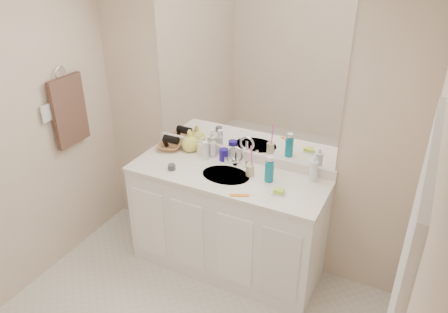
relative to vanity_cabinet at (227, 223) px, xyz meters
name	(u,v)px	position (x,y,z in m)	size (l,w,h in m)	color
wall_back	(243,122)	(0.00, 0.28, 0.77)	(2.60, 0.02, 2.40)	beige
wall_right	(400,289)	(1.30, -1.02, 0.77)	(0.02, 2.60, 2.40)	beige
vanity_cabinet	(227,223)	(0.00, 0.00, 0.00)	(1.50, 0.55, 0.85)	white
countertop	(227,175)	(0.00, 0.00, 0.44)	(1.52, 0.57, 0.03)	white
backsplash	(241,155)	(0.00, 0.26, 0.50)	(1.52, 0.03, 0.08)	white
sink_basin	(226,176)	(0.00, -0.02, 0.44)	(0.37, 0.37, 0.02)	#B4AA9D
faucet	(236,158)	(0.00, 0.16, 0.51)	(0.02, 0.02, 0.11)	silver
mirror	(244,76)	(0.00, 0.27, 1.14)	(1.48, 0.01, 1.20)	white
blue_mug	(224,155)	(-0.12, 0.18, 0.50)	(0.07, 0.07, 0.10)	navy
tan_cup	(250,170)	(0.16, 0.05, 0.50)	(0.06, 0.06, 0.08)	#BEB286
toothbrush	(252,158)	(0.17, 0.05, 0.60)	(0.01, 0.01, 0.21)	#FF43B1
mouthwash_bottle	(269,172)	(0.32, 0.04, 0.53)	(0.07, 0.07, 0.15)	#0B748B
clear_pump_bottle	(313,171)	(0.60, 0.19, 0.53)	(0.06, 0.06, 0.16)	white
soap_dish	(279,193)	(0.44, -0.09, 0.46)	(0.09, 0.07, 0.01)	white
green_soap	(279,191)	(0.44, -0.09, 0.48)	(0.07, 0.05, 0.03)	#B6DD35
orange_comb	(239,195)	(0.21, -0.23, 0.46)	(0.14, 0.03, 0.01)	orange
dark_jar	(172,167)	(-0.41, -0.13, 0.48)	(0.06, 0.06, 0.04)	#3D3C44
extra_white_bottle	(206,151)	(-0.26, 0.13, 0.53)	(0.05, 0.05, 0.15)	white
soap_bottle_white	(213,147)	(-0.23, 0.21, 0.54)	(0.06, 0.07, 0.17)	silver
soap_bottle_cream	(203,146)	(-0.31, 0.19, 0.53)	(0.07, 0.07, 0.16)	#FBECCC
soap_bottle_yellow	(190,141)	(-0.44, 0.21, 0.55)	(0.14, 0.14, 0.19)	#E4DD58
wicker_basket	(170,146)	(-0.61, 0.16, 0.48)	(0.20, 0.20, 0.05)	#A56D42
hair_dryer	(171,140)	(-0.59, 0.16, 0.54)	(0.06, 0.06, 0.13)	black
towel_ring	(61,73)	(-1.27, -0.25, 1.12)	(0.11, 0.11, 0.01)	silver
hand_towel	(69,111)	(-1.25, -0.25, 0.82)	(0.04, 0.32, 0.55)	#31201A
switch_plate	(46,113)	(-1.27, -0.45, 0.88)	(0.01, 0.09, 0.13)	silver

